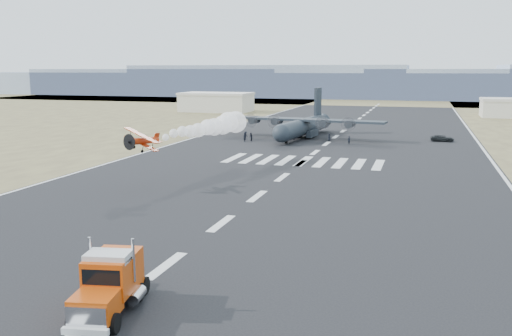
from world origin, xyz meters
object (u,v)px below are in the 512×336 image
at_px(crew_a, 349,140).
at_px(crew_h, 278,136).
at_px(aerobatic_biplane, 143,140).
at_px(semi_truck, 110,282).
at_px(crew_f, 277,136).
at_px(crew_e, 329,137).
at_px(crew_c, 246,135).
at_px(hangar_left, 216,102).
at_px(transport_aircraft, 304,125).
at_px(crew_g, 244,137).
at_px(crew_d, 294,136).
at_px(crew_b, 251,137).
at_px(support_vehicle, 442,138).

bearing_deg(crew_a, crew_h, -53.85).
bearing_deg(aerobatic_biplane, semi_truck, -56.10).
bearing_deg(crew_a, crew_f, -52.16).
height_order(crew_e, crew_h, crew_h).
xyz_separation_m(aerobatic_biplane, crew_c, (-2.99, 49.93, -5.25)).
distance_m(hangar_left, transport_aircraft, 78.59).
bearing_deg(hangar_left, crew_g, -64.81).
distance_m(semi_truck, crew_e, 84.72).
bearing_deg(crew_f, crew_c, -104.79).
xyz_separation_m(crew_a, crew_e, (-4.64, 3.99, -0.05)).
height_order(crew_a, crew_h, crew_a).
bearing_deg(crew_h, crew_e, 96.41).
bearing_deg(hangar_left, crew_f, -59.68).
bearing_deg(semi_truck, crew_e, 79.49).
xyz_separation_m(crew_d, crew_g, (-9.25, -5.73, 0.13)).
bearing_deg(crew_c, crew_e, -55.70).
xyz_separation_m(aerobatic_biplane, crew_d, (7.07, 52.38, -5.33)).
relative_size(transport_aircraft, crew_f, 20.33).
xyz_separation_m(crew_a, crew_h, (-15.51, 3.13, -0.03)).
bearing_deg(hangar_left, aerobatic_biplane, -72.90).
bearing_deg(aerobatic_biplane, crew_f, 94.79).
bearing_deg(crew_b, crew_d, 82.86).
distance_m(hangar_left, semi_truck, 161.88).
height_order(support_vehicle, crew_e, crew_e).
bearing_deg(crew_b, crew_e, 71.73).
xyz_separation_m(transport_aircraft, crew_g, (-10.26, -10.56, -1.79)).
bearing_deg(crew_b, crew_h, 95.46).
bearing_deg(aerobatic_biplane, crew_c, 102.08).
distance_m(hangar_left, aerobatic_biplane, 127.00).
xyz_separation_m(hangar_left, crew_b, (36.20, -73.55, -2.52)).
height_order(crew_f, crew_h, crew_f).
bearing_deg(aerobatic_biplane, crew_g, 101.34).
bearing_deg(semi_truck, crew_h, 86.88).
bearing_deg(semi_truck, support_vehicle, 65.46).
distance_m(crew_c, crew_g, 3.37).
relative_size(support_vehicle, crew_b, 2.64).
bearing_deg(transport_aircraft, crew_f, -122.40).
xyz_separation_m(support_vehicle, crew_a, (-18.02, -10.24, 0.17)).
height_order(hangar_left, crew_h, hangar_left).
xyz_separation_m(crew_d, crew_e, (7.40, 0.51, -0.02)).
relative_size(crew_b, crew_g, 0.96).
relative_size(hangar_left, crew_g, 13.15).
relative_size(support_vehicle, crew_d, 2.95).
xyz_separation_m(transport_aircraft, crew_a, (11.03, -8.31, -1.89)).
relative_size(semi_truck, crew_c, 4.90).
height_order(crew_b, crew_d, crew_b).
bearing_deg(crew_h, transport_aircraft, 141.00).
distance_m(crew_b, crew_g, 1.56).
distance_m(transport_aircraft, crew_h, 7.12).
xyz_separation_m(transport_aircraft, support_vehicle, (29.05, 1.93, -2.06)).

